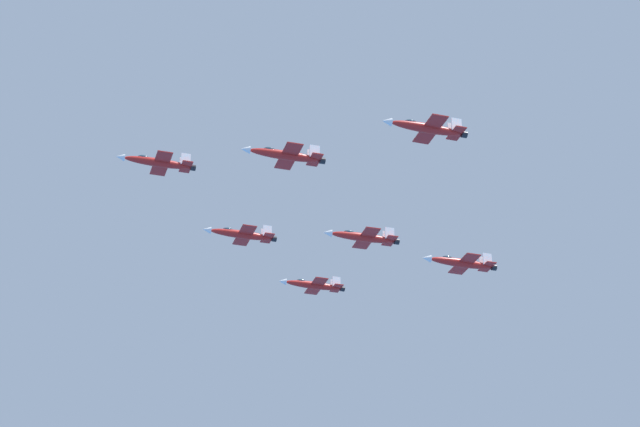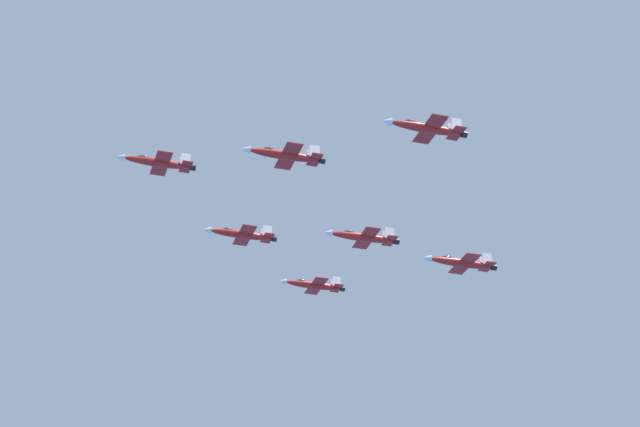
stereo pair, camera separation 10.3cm
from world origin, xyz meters
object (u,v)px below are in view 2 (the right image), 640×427
object	(u,v)px
jet_lead	(158,162)
jet_trailing	(461,263)
jet_right_outer	(313,285)
jet_slot_rear	(363,237)
jet_left_wingman	(285,155)
jet_right_wingman	(241,234)
jet_left_outer	(426,128)

from	to	relation	value
jet_lead	jet_trailing	xyz separation A→B (m)	(-1.28, 58.18, -12.22)
jet_right_outer	jet_slot_rear	world-z (taller)	jet_right_outer
jet_left_wingman	jet_right_outer	xyz separation A→B (m)	(-49.88, 18.30, -0.51)
jet_right_wingman	jet_left_outer	distance (m)	53.16
jet_left_wingman	jet_right_wingman	xyz separation A→B (m)	(-32.97, -0.73, 0.76)
jet_left_wingman	jet_slot_rear	size ratio (longest dim) A/B	1.01
jet_right_wingman	jet_left_outer	bearing A→B (deg)	110.82
jet_lead	jet_left_outer	distance (m)	51.22
jet_right_outer	jet_trailing	world-z (taller)	jet_right_outer
jet_lead	jet_right_outer	size ratio (longest dim) A/B	1.00
jet_left_wingman	jet_trailing	world-z (taller)	jet_left_wingman
jet_right_wingman	jet_slot_rear	world-z (taller)	jet_right_wingman
jet_trailing	jet_lead	bearing A→B (deg)	-0.99
jet_lead	jet_slot_rear	size ratio (longest dim) A/B	0.99
jet_right_outer	jet_slot_rear	size ratio (longest dim) A/B	0.98
jet_lead	jet_right_wingman	size ratio (longest dim) A/B	0.98
jet_left_outer	jet_right_outer	world-z (taller)	jet_right_outer
jet_lead	jet_trailing	bearing A→B (deg)	179.56
jet_left_outer	jet_slot_rear	distance (m)	33.22
jet_left_outer	jet_slot_rear	xyz separation A→B (m)	(-32.97, -0.73, -4.01)
jet_lead	jet_trailing	size ratio (longest dim) A/B	0.96
jet_left_wingman	jet_lead	bearing A→B (deg)	-40.19
jet_lead	jet_slot_rear	distance (m)	39.96
jet_left_wingman	jet_left_outer	bearing A→B (deg)	139.81
jet_right_wingman	jet_left_outer	world-z (taller)	jet_right_wingman
jet_trailing	jet_left_outer	bearing A→B (deg)	58.54
jet_right_wingman	jet_right_outer	world-z (taller)	jet_right_wingman
jet_left_wingman	jet_slot_rear	distance (m)	25.95
jet_left_wingman	jet_trailing	distance (m)	42.84
jet_right_wingman	jet_right_outer	size ratio (longest dim) A/B	1.02
jet_right_outer	jet_slot_rear	distance (m)	33.28
jet_lead	jet_left_wingman	xyz separation A→B (m)	(16.06, 19.76, -4.56)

